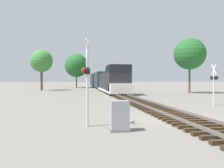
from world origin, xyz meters
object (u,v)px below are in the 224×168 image
(tree_far_right, at_px, (190,54))
(tree_mid_background, at_px, (41,61))
(crossing_signal_near, at_px, (87,74))
(tree_deep_background, at_px, (76,65))
(relay_cabinet, at_px, (119,116))
(freight_train, at_px, (102,80))
(crossing_signal_far, at_px, (214,80))

(tree_far_right, height_order, tree_mid_background, tree_far_right)
(crossing_signal_near, xyz_separation_m, tree_far_right, (17.65, 23.07, 3.96))
(tree_far_right, height_order, tree_deep_background, tree_deep_background)
(relay_cabinet, distance_m, tree_mid_background, 38.50)
(tree_deep_background, bearing_deg, freight_train, -50.25)
(freight_train, distance_m, crossing_signal_far, 36.32)
(relay_cabinet, relative_size, tree_far_right, 0.15)
(crossing_signal_near, bearing_deg, tree_far_right, 151.35)
(freight_train, height_order, tree_mid_background, tree_mid_background)
(relay_cabinet, height_order, tree_deep_background, tree_deep_background)
(tree_mid_background, bearing_deg, relay_cabinet, -76.23)
(tree_deep_background, bearing_deg, tree_mid_background, -116.57)
(freight_train, distance_m, relay_cabinet, 43.80)
(relay_cabinet, bearing_deg, crossing_signal_far, 38.85)
(tree_far_right, bearing_deg, crossing_signal_far, -112.16)
(crossing_signal_near, distance_m, relay_cabinet, 2.51)
(tree_far_right, distance_m, tree_deep_background, 32.45)
(tree_mid_background, relative_size, tree_deep_background, 0.89)
(crossing_signal_near, height_order, crossing_signal_far, crossing_signal_near)
(tree_far_right, bearing_deg, tree_mid_background, 153.21)
(freight_train, bearing_deg, crossing_signal_near, -97.08)
(freight_train, xyz_separation_m, crossing_signal_near, (-5.28, -42.46, 0.41))
(freight_train, relative_size, tree_far_right, 5.54)
(crossing_signal_far, bearing_deg, tree_far_right, -12.16)
(crossing_signal_far, xyz_separation_m, relay_cabinet, (-9.59, -7.72, -1.50))
(freight_train, bearing_deg, relay_cabinet, -95.15)
(relay_cabinet, height_order, tree_mid_background, tree_mid_background)
(freight_train, bearing_deg, tree_deep_background, 129.75)
(crossing_signal_far, relative_size, tree_mid_background, 0.42)
(relay_cabinet, bearing_deg, tree_mid_background, 103.77)
(crossing_signal_near, xyz_separation_m, crossing_signal_far, (10.93, 6.59, -0.29))
(crossing_signal_near, relative_size, crossing_signal_far, 1.15)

